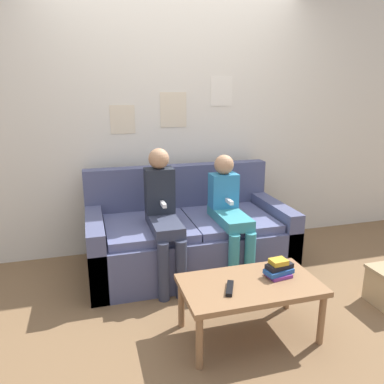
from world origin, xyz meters
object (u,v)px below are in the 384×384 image
at_px(person_right, 229,210).
at_px(coffee_table, 250,289).
at_px(tv_remote, 230,288).
at_px(person_left, 163,211).
at_px(couch, 188,236).

bearing_deg(person_right, coffee_table, -102.44).
xyz_separation_m(coffee_table, tv_remote, (-0.16, -0.05, 0.06)).
height_order(coffee_table, person_right, person_right).
xyz_separation_m(coffee_table, person_right, (0.19, 0.88, 0.25)).
bearing_deg(person_left, tv_remote, -76.56).
bearing_deg(person_right, couch, 144.25).
distance_m(person_left, tv_remote, 0.99).
relative_size(person_left, person_right, 1.08).
height_order(couch, tv_remote, couch).
height_order(couch, person_left, person_left).
xyz_separation_m(couch, person_right, (0.31, -0.22, 0.30)).
relative_size(coffee_table, person_left, 0.80).
xyz_separation_m(person_left, person_right, (0.58, -0.01, -0.04)).
distance_m(coffee_table, tv_remote, 0.18).
xyz_separation_m(person_right, tv_remote, (-0.35, -0.92, -0.19)).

